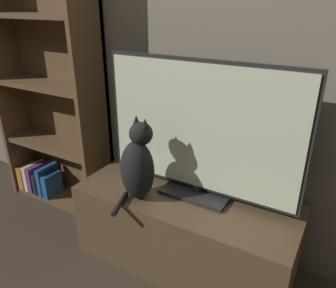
# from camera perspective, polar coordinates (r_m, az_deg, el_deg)

# --- Properties ---
(wall_back) EXTENTS (4.80, 0.05, 2.60)m
(wall_back) POSITION_cam_1_polar(r_m,az_deg,el_deg) (1.79, 8.38, 19.63)
(wall_back) COLOR #756B5B
(wall_back) RESTS_ON ground_plane
(tv_stand) EXTENTS (1.21, 0.50, 0.45)m
(tv_stand) POSITION_cam_1_polar(r_m,az_deg,el_deg) (1.93, 2.95, -14.61)
(tv_stand) COLOR brown
(tv_stand) RESTS_ON ground_plane
(tv) EXTENTS (1.07, 0.22, 0.73)m
(tv) POSITION_cam_1_polar(r_m,az_deg,el_deg) (1.67, 5.55, 1.98)
(tv) COLOR black
(tv) RESTS_ON tv_stand
(cat) EXTENTS (0.23, 0.32, 0.45)m
(cat) POSITION_cam_1_polar(r_m,az_deg,el_deg) (1.71, -5.18, -3.74)
(cat) COLOR black
(cat) RESTS_ON tv_stand
(bookshelf) EXTENTS (0.83, 0.28, 1.79)m
(bookshelf) POSITION_cam_1_polar(r_m,az_deg,el_deg) (2.45, -19.53, 8.52)
(bookshelf) COLOR brown
(bookshelf) RESTS_ON ground_plane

